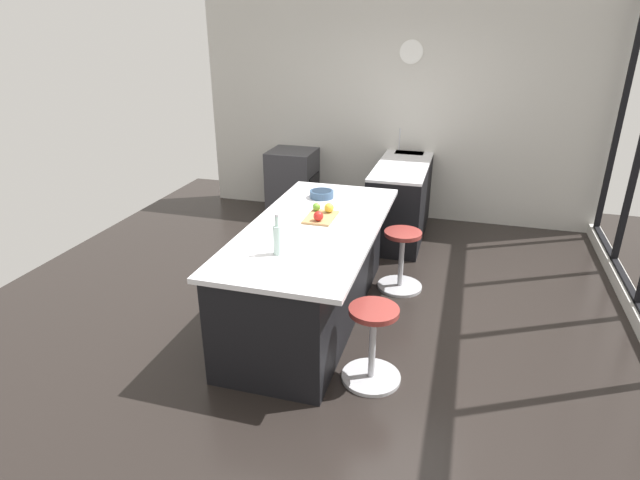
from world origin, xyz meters
TOP-DOWN VIEW (x-y plane):
  - ground_plane at (0.00, 0.00)m, footprint 6.78×6.78m
  - interior_partition_left at (-2.61, 0.00)m, footprint 0.15×5.11m
  - sink_cabinet at (-2.26, 0.23)m, footprint 2.36×0.60m
  - oven_range at (-2.26, -1.29)m, footprint 0.60×0.61m
  - kitchen_island at (0.30, -0.26)m, footprint 2.36×1.06m
  - stool_by_window at (-0.44, 0.44)m, footprint 0.44×0.44m
  - stool_middle at (1.05, 0.44)m, footprint 0.44×0.44m
  - cutting_board at (0.14, -0.21)m, footprint 0.36×0.24m
  - apple_red at (0.25, -0.20)m, footprint 0.08×0.08m
  - apple_green at (0.01, -0.29)m, footprint 0.07×0.07m
  - apple_yellow at (0.02, -0.17)m, footprint 0.09×0.09m
  - water_bottle at (0.94, -0.30)m, footprint 0.06×0.06m
  - fruit_bowl at (-0.42, -0.36)m, footprint 0.23×0.23m

SIDE VIEW (x-z plane):
  - ground_plane at x=0.00m, z-range 0.00..0.00m
  - stool_by_window at x=-0.44m, z-range -0.02..0.59m
  - stool_middle at x=1.05m, z-range -0.02..0.59m
  - oven_range at x=-2.26m, z-range 0.00..0.87m
  - kitchen_island at x=0.30m, z-range 0.00..0.89m
  - sink_cabinet at x=-2.26m, z-range -0.13..1.04m
  - cutting_board at x=0.14m, z-range 0.88..0.90m
  - fruit_bowl at x=-0.42m, z-range 0.88..0.96m
  - apple_green at x=0.01m, z-range 0.90..0.97m
  - apple_red at x=0.25m, z-range 0.90..0.99m
  - apple_yellow at x=0.02m, z-range 0.90..0.99m
  - water_bottle at x=0.94m, z-range 0.85..1.16m
  - interior_partition_left at x=-2.61m, z-range 0.00..2.82m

